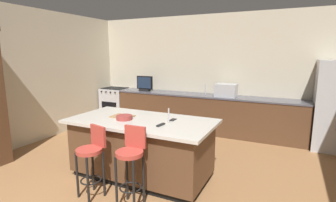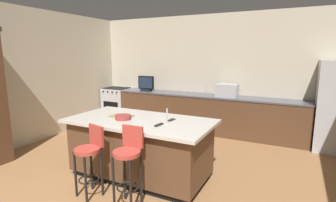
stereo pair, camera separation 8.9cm
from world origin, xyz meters
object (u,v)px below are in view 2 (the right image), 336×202
fruit_bowl (123,117)px  cutting_board (122,116)px  microwave (227,90)px  tv_monitor (146,84)px  range_oven (117,104)px  cell_phone (171,120)px  bar_stool_right (128,159)px  kitchen_island (141,147)px  bar_stool_left (90,155)px  tv_remote (159,125)px

fruit_bowl → cutting_board: 0.18m
microwave → tv_monitor: 2.16m
range_oven → cell_phone: 3.89m
bar_stool_right → fruit_bowl: size_ratio=4.18×
tv_monitor → microwave: bearing=1.4°
microwave → fruit_bowl: (-0.89, -2.79, -0.12)m
kitchen_island → cell_phone: cell_phone is taller
range_oven → cell_phone: bearing=-40.1°
bar_stool_left → tv_monitor: bearing=123.3°
bar_stool_left → cell_phone: 1.27m
range_oven → cutting_board: (2.15, -2.66, 0.46)m
tv_monitor → bar_stool_left: size_ratio=0.48×
kitchen_island → bar_stool_right: 0.82m
kitchen_island → tv_monitor: size_ratio=4.84×
range_oven → tv_monitor: bearing=-2.9°
tv_remote → bar_stool_right: bearing=-94.5°
tv_monitor → bar_stool_right: size_ratio=0.45×
kitchen_island → bar_stool_right: size_ratio=2.19×
kitchen_island → range_oven: range_oven is taller
microwave → tv_remote: 2.85m
microwave → cell_phone: microwave is taller
tv_remote → tv_monitor: bearing=130.9°
range_oven → tv_monitor: 1.20m
microwave → tv_monitor: bearing=-178.6°
kitchen_island → microwave: 2.82m
cutting_board → tv_remote: bearing=-13.0°
range_oven → tv_remote: (2.93, -2.84, 0.46)m
range_oven → fruit_bowl: 3.63m
tv_remote → kitchen_island: bearing=165.4°
tv_monitor → fruit_bowl: 3.02m
kitchen_island → microwave: microwave is taller
microwave → cell_phone: (-0.22, -2.49, -0.15)m
microwave → cutting_board: size_ratio=1.44×
cell_phone → microwave: bearing=87.6°
bar_stool_right → microwave: bearing=81.2°
microwave → bar_stool_right: microwave is taller
kitchen_island → cell_phone: bearing=23.4°
range_oven → fruit_bowl: bearing=-50.7°
range_oven → tv_remote: range_oven is taller
cell_phone → tv_remote: 0.35m
fruit_bowl → cutting_board: fruit_bowl is taller
range_oven → tv_remote: size_ratio=5.51×
bar_stool_left → microwave: bearing=88.4°
fruit_bowl → cutting_board: size_ratio=0.73×
tv_monitor → cell_phone: 3.12m
tv_remote → microwave: bearing=91.5°
bar_stool_left → cutting_board: bearing=108.5°
cell_phone → cutting_board: size_ratio=0.45×
range_oven → fruit_bowl: (2.28, -2.78, 0.48)m
tv_remote → cutting_board: bearing=173.4°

